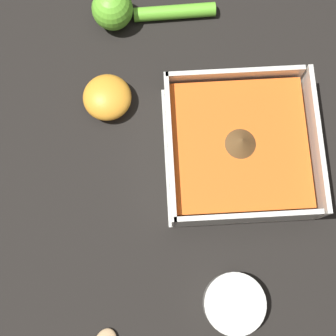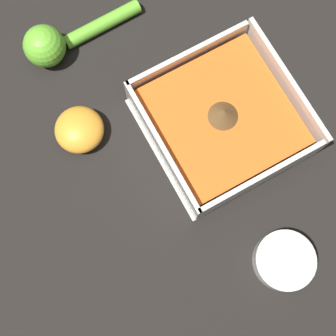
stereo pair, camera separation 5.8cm
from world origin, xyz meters
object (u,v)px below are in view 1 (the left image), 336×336
at_px(spice_bowl, 234,303).
at_px(lemon_half, 107,97).
at_px(square_dish, 241,148).
at_px(lemon_squeezer, 125,10).

xyz_separation_m(spice_bowl, lemon_half, (-0.27, -0.14, 0.01)).
xyz_separation_m(square_dish, spice_bowl, (0.19, -0.02, -0.01)).
height_order(spice_bowl, lemon_squeezer, lemon_squeezer).
xyz_separation_m(square_dish, lemon_half, (-0.08, -0.17, -0.01)).
relative_size(lemon_squeezer, lemon_half, 2.65).
distance_m(spice_bowl, lemon_squeezer, 0.41).
bearing_deg(lemon_squeezer, spice_bowl, 105.04).
distance_m(square_dish, lemon_squeezer, 0.25).
bearing_deg(lemon_squeezer, square_dish, 123.06).
bearing_deg(lemon_half, lemon_squeezer, 167.25).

